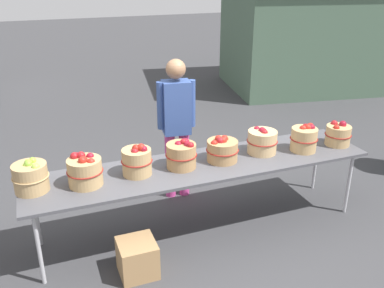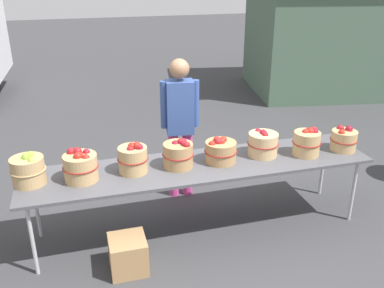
{
  "view_description": "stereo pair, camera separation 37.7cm",
  "coord_description": "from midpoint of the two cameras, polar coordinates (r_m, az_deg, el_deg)",
  "views": [
    {
      "loc": [
        -1.47,
        -3.53,
        2.6
      ],
      "look_at": [
        0.0,
        0.3,
        0.85
      ],
      "focal_mm": 39.54,
      "sensor_mm": 36.0,
      "label": 1
    },
    {
      "loc": [
        -1.12,
        -3.65,
        2.6
      ],
      "look_at": [
        0.0,
        0.3,
        0.85
      ],
      "focal_mm": 39.54,
      "sensor_mm": 36.0,
      "label": 2
    }
  ],
  "objects": [
    {
      "name": "ground_plane",
      "position": [
        4.62,
        3.42,
        -11.22
      ],
      "size": [
        40.0,
        40.0,
        0.0
      ],
      "primitive_type": "plane",
      "color": "#38383A"
    },
    {
      "name": "apple_basket_red_0",
      "position": [
        3.97,
        -12.2,
        -3.0
      ],
      "size": [
        0.33,
        0.33,
        0.3
      ],
      "color": "tan",
      "rests_on": "market_table"
    },
    {
      "name": "market_table",
      "position": [
        4.25,
        3.64,
        -3.2
      ],
      "size": [
        3.5,
        0.76,
        0.75
      ],
      "color": "#4C4C51",
      "rests_on": "ground"
    },
    {
      "name": "apple_basket_red_6",
      "position": [
        4.87,
        21.91,
        0.52
      ],
      "size": [
        0.29,
        0.29,
        0.27
      ],
      "color": "tan",
      "rests_on": "market_table"
    },
    {
      "name": "apple_basket_red_4",
      "position": [
        4.48,
        11.92,
        -0.0
      ],
      "size": [
        0.33,
        0.33,
        0.28
      ],
      "color": "tan",
      "rests_on": "market_table"
    },
    {
      "name": "apple_basket_red_1",
      "position": [
        4.04,
        -5.33,
        -2.05
      ],
      "size": [
        0.3,
        0.3,
        0.32
      ],
      "color": "tan",
      "rests_on": "market_table"
    },
    {
      "name": "apple_basket_red_5",
      "position": [
        4.61,
        17.52,
        0.21
      ],
      "size": [
        0.3,
        0.3,
        0.29
      ],
      "color": "tan",
      "rests_on": "market_table"
    },
    {
      "name": "apple_basket_red_2",
      "position": [
        4.13,
        0.76,
        -1.45
      ],
      "size": [
        0.31,
        0.31,
        0.29
      ],
      "color": "#A87F51",
      "rests_on": "market_table"
    },
    {
      "name": "produce_crate",
      "position": [
        3.99,
        -5.87,
        -14.68
      ],
      "size": [
        0.33,
        0.33,
        0.33
      ],
      "primitive_type": "cube",
      "color": "#A87F51",
      "rests_on": "ground"
    },
    {
      "name": "apple_basket_green_0",
      "position": [
        4.03,
        -18.77,
        -3.38
      ],
      "size": [
        0.32,
        0.32,
        0.3
      ],
      "color": "tan",
      "rests_on": "market_table"
    },
    {
      "name": "apple_basket_red_3",
      "position": [
        4.27,
        6.39,
        -0.95
      ],
      "size": [
        0.33,
        0.33,
        0.26
      ],
      "color": "#A87F51",
      "rests_on": "market_table"
    },
    {
      "name": "food_kiosk",
      "position": [
        9.85,
        18.78,
        14.81
      ],
      "size": [
        3.95,
        3.46,
        2.74
      ],
      "rotation": [
        0.0,
        0.0,
        -0.17
      ],
      "color": "#47604C",
      "rests_on": "ground"
    },
    {
      "name": "vendor_adult",
      "position": [
        4.81,
        0.61,
        3.41
      ],
      "size": [
        0.44,
        0.26,
        1.66
      ],
      "rotation": [
        0.0,
        0.0,
        3.01
      ],
      "color": "#CC3F8C",
      "rests_on": "ground"
    }
  ]
}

